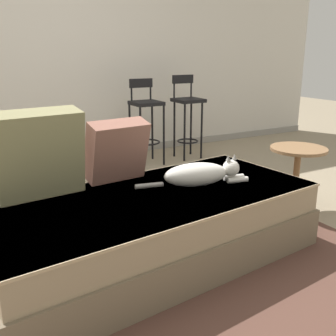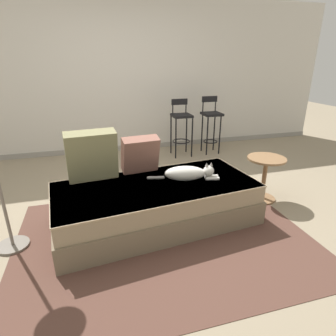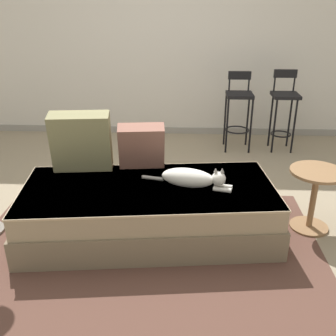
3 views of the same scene
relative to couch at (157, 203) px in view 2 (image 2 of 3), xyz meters
name	(u,v)px [view 2 (image 2 of 3)]	position (x,y,z in m)	size (l,w,h in m)	color
ground_plane	(149,204)	(0.00, 0.40, -0.22)	(16.00, 16.00, 0.00)	gray
wall_back_panel	(120,77)	(0.00, 2.65, 1.08)	(8.00, 0.10, 2.60)	silver
wall_baseboard_trim	(124,148)	(0.00, 2.60, -0.18)	(8.00, 0.02, 0.09)	gray
area_rug	(164,237)	(0.00, -0.30, -0.22)	(2.73, 2.03, 0.01)	brown
couch	(157,203)	(0.00, 0.00, 0.00)	(2.11, 1.14, 0.43)	#766750
throw_pillow_corner	(92,155)	(-0.59, 0.30, 0.47)	(0.52, 0.30, 0.52)	#847F56
throw_pillow_middle	(140,154)	(-0.09, 0.36, 0.42)	(0.41, 0.28, 0.41)	#936051
cat	(188,173)	(0.34, 0.01, 0.29)	(0.73, 0.26, 0.19)	white
bar_stool_near_window	(181,123)	(0.94, 2.04, 0.35)	(0.32, 0.32, 0.97)	black
bar_stool_by_doorway	(211,121)	(1.49, 2.04, 0.36)	(0.32, 0.32, 0.99)	black
side_table	(265,173)	(1.35, 0.15, 0.13)	(0.44, 0.44, 0.54)	olive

